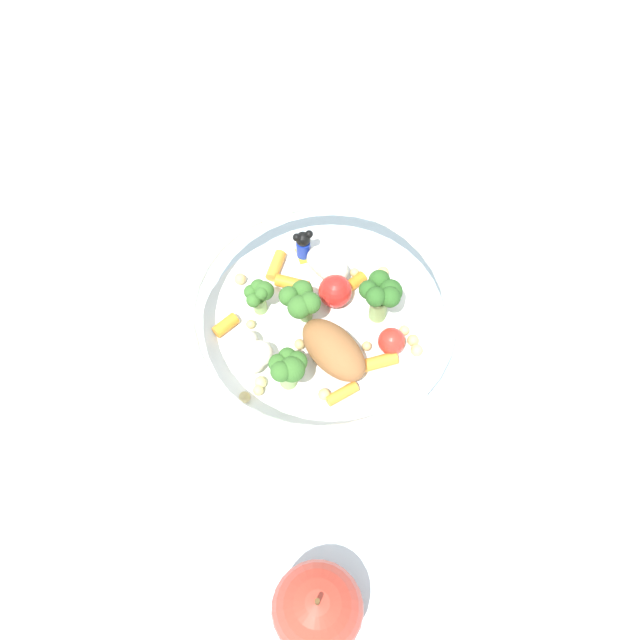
{
  "coord_description": "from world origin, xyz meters",
  "views": [
    {
      "loc": [
        -0.11,
        -0.29,
        0.58
      ],
      "look_at": [
        0.01,
        -0.01,
        0.03
      ],
      "focal_mm": 37.58,
      "sensor_mm": 36.0,
      "label": 1
    }
  ],
  "objects": [
    {
      "name": "ground_plane",
      "position": [
        0.0,
        0.0,
        0.0
      ],
      "size": [
        2.4,
        2.4,
        0.0
      ],
      "primitive_type": "plane",
      "color": "silver"
    },
    {
      "name": "food_container",
      "position": [
        0.01,
        -0.01,
        0.03
      ],
      "size": [
        0.25,
        0.25,
        0.07
      ],
      "color": "white",
      "rests_on": "ground_plane"
    },
    {
      "name": "loose_apple",
      "position": [
        -0.09,
        -0.24,
        0.04
      ],
      "size": [
        0.07,
        0.07,
        0.08
      ],
      "color": "#BC3828",
      "rests_on": "ground_plane"
    },
    {
      "name": "folded_napkin",
      "position": [
        -0.01,
        0.25,
        0.0
      ],
      "size": [
        0.17,
        0.17,
        0.01
      ],
      "primitive_type": "cube",
      "rotation": [
        0.0,
        0.0,
        -0.4
      ],
      "color": "white",
      "rests_on": "ground_plane"
    }
  ]
}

